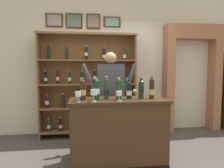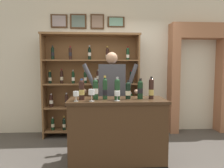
# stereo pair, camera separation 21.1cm
# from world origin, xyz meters

# --- Properties ---
(ground_plane) EXTENTS (14.00, 14.00, 0.02)m
(ground_plane) POSITION_xyz_m (0.00, 0.00, -0.01)
(ground_plane) COLOR #47423D
(back_wall) EXTENTS (12.00, 0.19, 3.51)m
(back_wall) POSITION_xyz_m (-0.00, 1.66, 1.75)
(back_wall) COLOR beige
(back_wall) RESTS_ON ground
(wine_shelf) EXTENTS (2.00, 0.36, 2.12)m
(wine_shelf) POSITION_xyz_m (-0.52, 1.34, 1.10)
(wine_shelf) COLOR brown
(wine_shelf) RESTS_ON ground
(archway_doorway) EXTENTS (1.30, 0.45, 2.38)m
(archway_doorway) POSITION_xyz_m (1.83, 1.52, 1.34)
(archway_doorway) COLOR #9E6647
(archway_doorway) RESTS_ON ground
(tasting_counter) EXTENTS (1.40, 0.58, 0.98)m
(tasting_counter) POSITION_xyz_m (-0.10, -0.00, 0.49)
(tasting_counter) COLOR #422B19
(tasting_counter) RESTS_ON ground
(shopkeeper) EXTENTS (0.99, 0.22, 1.70)m
(shopkeeper) POSITION_xyz_m (-0.14, 0.60, 1.06)
(shopkeeper) COLOR #2D3347
(shopkeeper) RESTS_ON ground
(tasting_bottle_vin_santo) EXTENTS (0.08, 0.08, 0.30)m
(tasting_bottle_vin_santo) POSITION_xyz_m (-0.60, -0.02, 1.13)
(tasting_bottle_vin_santo) COLOR black
(tasting_bottle_vin_santo) RESTS_ON tasting_counter
(tasting_bottle_prosecco) EXTENTS (0.08, 0.08, 0.31)m
(tasting_bottle_prosecco) POSITION_xyz_m (-0.41, -0.00, 1.13)
(tasting_bottle_prosecco) COLOR #19381E
(tasting_bottle_prosecco) RESTS_ON tasting_counter
(tasting_bottle_grappa) EXTENTS (0.07, 0.07, 0.34)m
(tasting_bottle_grappa) POSITION_xyz_m (-0.27, -0.01, 1.13)
(tasting_bottle_grappa) COLOR #19381E
(tasting_bottle_grappa) RESTS_ON tasting_counter
(tasting_bottle_super_tuscan) EXTENTS (0.08, 0.08, 0.32)m
(tasting_bottle_super_tuscan) POSITION_xyz_m (-0.10, -0.05, 1.13)
(tasting_bottle_super_tuscan) COLOR #19381E
(tasting_bottle_super_tuscan) RESTS_ON tasting_counter
(tasting_bottle_riserva) EXTENTS (0.08, 0.08, 0.27)m
(tasting_bottle_riserva) POSITION_xyz_m (0.06, 0.00, 1.11)
(tasting_bottle_riserva) COLOR black
(tasting_bottle_riserva) RESTS_ON tasting_counter
(tasting_bottle_chianti) EXTENTS (0.08, 0.08, 0.30)m
(tasting_bottle_chianti) POSITION_xyz_m (0.24, -0.01, 1.13)
(tasting_bottle_chianti) COLOR black
(tasting_bottle_chianti) RESTS_ON tasting_counter
(tasting_bottle_brunello) EXTENTS (0.07, 0.07, 0.32)m
(tasting_bottle_brunello) POSITION_xyz_m (0.40, -0.01, 1.13)
(tasting_bottle_brunello) COLOR black
(tasting_bottle_brunello) RESTS_ON tasting_counter
(wine_glass_center) EXTENTS (0.07, 0.07, 0.13)m
(wine_glass_center) POSITION_xyz_m (-0.11, -0.15, 1.07)
(wine_glass_center) COLOR silver
(wine_glass_center) RESTS_ON tasting_counter
(wine_glass_left) EXTENTS (0.08, 0.08, 0.17)m
(wine_glass_left) POSITION_xyz_m (-0.46, -0.17, 1.10)
(wine_glass_left) COLOR silver
(wine_glass_left) RESTS_ON tasting_counter
(wine_glass_right) EXTENTS (0.08, 0.08, 0.14)m
(wine_glass_right) POSITION_xyz_m (-0.67, -0.15, 1.08)
(wine_glass_right) COLOR silver
(wine_glass_right) RESTS_ON tasting_counter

